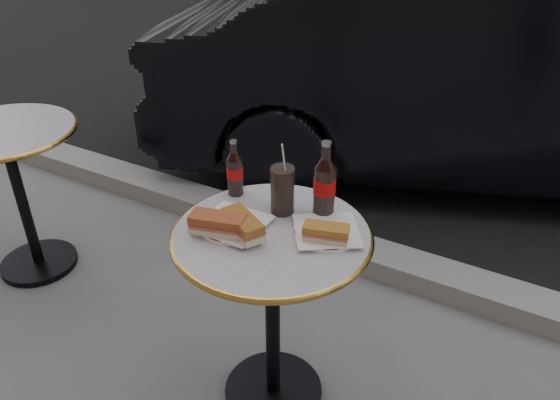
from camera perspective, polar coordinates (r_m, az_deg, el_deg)
The scene contains 14 objects.
ground at distance 2.17m, azimuth -0.69°, elevation -19.53°, with size 80.00×80.00×0.00m, color slate.
asphalt_road at distance 6.44m, azimuth 22.98°, elevation 13.68°, with size 40.00×8.00×0.00m, color black.
curb at distance 2.73m, azimuth 8.88°, elevation -5.82°, with size 40.00×0.20×0.12m, color gray.
bistro_table at distance 1.90m, azimuth -0.76°, elevation -12.50°, with size 0.62×0.62×0.73m, color #BAB2C4, non-canonical shape.
bistro_table_second at distance 2.79m, azimuth -25.34°, elevation -0.18°, with size 0.62×0.62×0.73m, color #BAB2C4, non-canonical shape.
plate_left at distance 1.69m, azimuth -4.96°, elevation -2.66°, with size 0.21×0.21×0.01m, color white.
plate_right at distance 1.66m, azimuth 4.88°, elevation -3.41°, with size 0.20×0.20×0.01m, color white.
sandwich_left_a at distance 1.64m, azimuth -6.51°, elevation -2.58°, with size 0.17×0.08×0.06m, color #9D4B28.
sandwich_left_b at distance 1.63m, azimuth -3.89°, elevation -2.68°, with size 0.16×0.07×0.05m, color #925C25.
sandwich_right at distance 1.60m, azimuth 4.82°, elevation -3.51°, with size 0.13×0.06×0.05m, color #AD6F2C.
cola_bottle_left at distance 1.82m, azimuth -4.76°, elevation 3.40°, with size 0.06×0.06×0.20m, color black, non-canonical shape.
cola_bottle_right at distance 1.69m, azimuth 4.71°, elevation 2.16°, with size 0.07×0.07×0.26m, color black, non-canonical shape.
cola_glass at distance 1.72m, azimuth 0.25°, elevation 1.06°, with size 0.08×0.08×0.16m, color black.
parked_car at distance 3.57m, azimuth 20.73°, elevation 12.41°, with size 3.93×1.37×1.29m, color black.
Camera 1 is at (0.70, -1.18, 1.68)m, focal length 35.00 mm.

